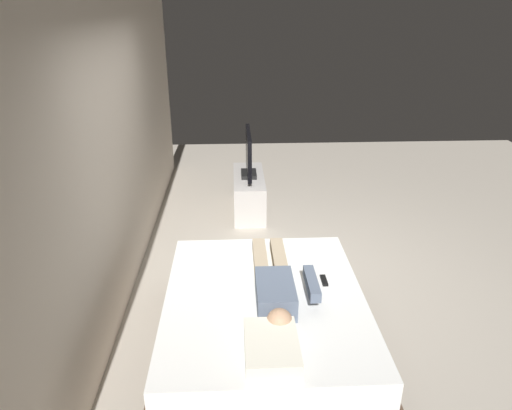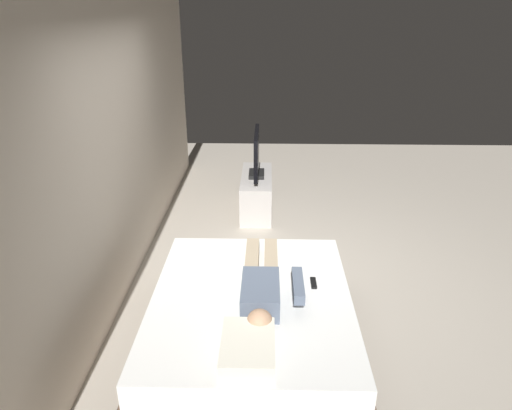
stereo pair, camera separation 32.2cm
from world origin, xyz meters
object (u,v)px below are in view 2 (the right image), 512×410
person (263,285)px  tv (257,155)px  tv_stand (257,193)px  bed (252,325)px  remote (313,283)px  pillow (248,348)px

person → tv: (2.77, 0.11, 0.16)m
tv_stand → bed: bearing=-179.4°
remote → bed: bearing=110.2°
bed → tv: (2.80, 0.03, 0.52)m
tv_stand → tv: 0.53m
pillow → remote: size_ratio=3.20×
bed → tv_stand: bed is taller
pillow → person: size_ratio=0.38×
bed → tv: size_ratio=2.22×
tv → remote: bearing=-168.8°
bed → person: 0.37m
pillow → tv_stand: bearing=0.5°
remote → tv_stand: bearing=11.2°
remote → tv_stand: size_ratio=0.14×
tv → bed: bearing=-179.4°
bed → pillow: (-0.66, 0.00, 0.34)m
tv_stand → tv: tv is taller
bed → person: bearing=-71.4°
bed → person: size_ratio=1.55×
remote → tv: bearing=11.2°
pillow → person: (0.69, -0.09, 0.02)m
tv → pillow: bearing=-179.5°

